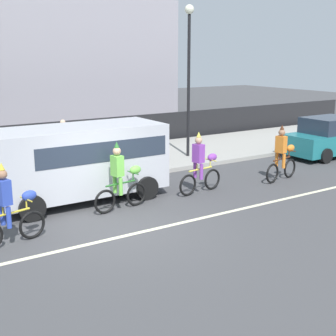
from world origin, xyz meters
name	(u,v)px	position (x,y,z in m)	size (l,w,h in m)	color
ground_plane	(121,228)	(0.00, 0.00, 0.00)	(80.00, 80.00, 0.00)	#424244
road_centre_line	(131,234)	(0.00, -0.50, 0.00)	(36.00, 0.14, 0.01)	beige
sidewalk_curb	(38,171)	(0.00, 6.50, 0.07)	(60.00, 5.00, 0.15)	#9E9B93
fence_line	(15,142)	(0.00, 9.40, 0.70)	(40.00, 0.08, 1.40)	black
parade_cyclist_cobalt	(10,209)	(-2.53, 0.41, 0.84)	(1.69, 0.58, 1.92)	black
parade_cyclist_lime	(121,180)	(0.67, 1.28, 0.84)	(1.71, 0.51, 1.92)	black
parade_cyclist_purple	(201,166)	(3.48, 1.40, 0.84)	(1.71, 0.51, 1.92)	black
parade_cyclist_orange	(282,156)	(6.65, 1.07, 0.84)	(1.70, 0.54, 1.92)	black
parked_van_silver	(80,157)	(0.09, 2.70, 1.28)	(5.00, 2.22, 2.18)	silver
parked_car_teal	(330,138)	(11.25, 2.80, 0.78)	(4.10, 1.92, 1.64)	#1E727A
street_lamp_post	(189,59)	(5.86, 5.45, 3.99)	(0.36, 0.36, 5.86)	black
pedestrian_onlooker	(64,139)	(1.29, 7.23, 1.01)	(0.32, 0.20, 1.62)	#33333D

